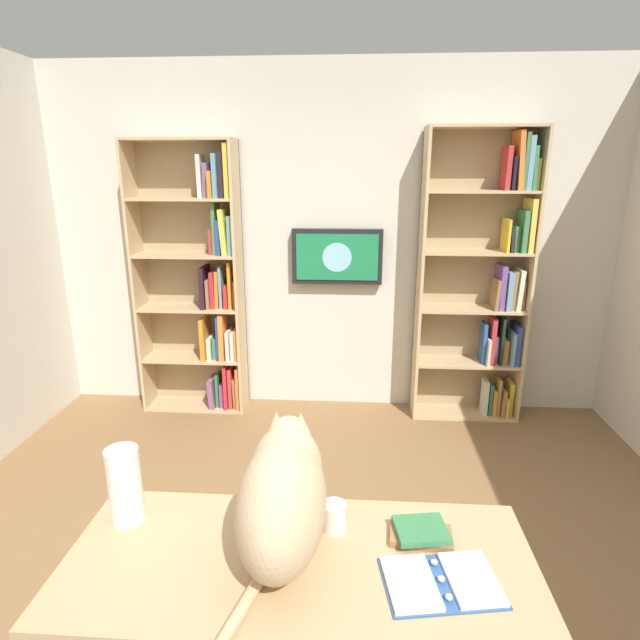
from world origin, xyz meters
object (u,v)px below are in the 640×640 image
bookshelf_left (487,280)px  paper_towel_roll (125,485)px  open_binder (441,582)px  wall_mounted_tv (337,257)px  desk (299,597)px  bookshelf_right (203,286)px  desk_book_stack (421,533)px  coffee_mug (334,516)px  cat (284,492)px

bookshelf_left → paper_towel_roll: size_ratio=8.25×
bookshelf_left → open_binder: bearing=74.5°
wall_mounted_tv → desk: (0.02, 2.71, -0.61)m
desk → paper_towel_roll: size_ratio=5.41×
bookshelf_left → bookshelf_right: (2.19, 0.00, -0.07)m
wall_mounted_tv → bookshelf_left: bearing=175.7°
open_binder → paper_towel_roll: size_ratio=1.35×
desk_book_stack → bookshelf_left: bearing=-107.4°
desk → coffee_mug: (-0.10, -0.17, 0.17)m
bookshelf_left → desk_book_stack: size_ratio=10.70×
bookshelf_right → desk: bookshelf_right is taller
wall_mounted_tv → desk_book_stack: 2.64m
bookshelf_right → paper_towel_roll: (-0.43, 2.46, -0.13)m
wall_mounted_tv → cat: (0.07, 2.64, -0.29)m
desk → wall_mounted_tv: bearing=-90.5°
open_binder → desk: bearing=-6.6°
bookshelf_right → desk_book_stack: bearing=119.6°
bookshelf_left → coffee_mug: (1.06, 2.46, -0.29)m
wall_mounted_tv → desk: 2.78m
desk → cat: 0.34m
wall_mounted_tv → coffee_mug: bearing=91.8°
bookshelf_right → desk_book_stack: (-1.41, 2.49, -0.24)m
desk → coffee_mug: coffee_mug is taller
bookshelf_right → coffee_mug: bookshelf_right is taller
bookshelf_right → desk: size_ratio=1.47×
bookshelf_left → cat: 2.83m
bookshelf_left → wall_mounted_tv: size_ratio=3.14×
desk → desk_book_stack: bearing=-160.3°
desk → coffee_mug: bearing=-120.9°
wall_mounted_tv → cat: 2.66m
bookshelf_right → bookshelf_left: bearing=-180.0°
bookshelf_right → cat: size_ratio=3.26×
bookshelf_right → paper_towel_roll: size_ratio=7.97×
bookshelf_left → bookshelf_right: bookshelf_left is taller
paper_towel_roll → coffee_mug: (-0.70, 0.00, -0.09)m
bookshelf_right → cat: bearing=111.0°
wall_mounted_tv → coffee_mug: (-0.08, 2.54, -0.44)m
open_binder → bookshelf_left: bearing=-105.5°
cat → open_binder: (-0.47, 0.12, -0.19)m
open_binder → desk_book_stack: size_ratio=1.75×
cat → paper_towel_roll: size_ratio=2.44×
bookshelf_right → wall_mounted_tv: size_ratio=3.03×
paper_towel_roll → cat: bearing=169.8°
bookshelf_left → coffee_mug: bookshelf_left is taller
desk → paper_towel_roll: (0.60, -0.17, 0.26)m
cat → desk_book_stack: (-0.43, -0.07, -0.18)m
desk → cat: bearing=-54.6°
desk → open_binder: bearing=173.4°
open_binder → wall_mounted_tv: bearing=-81.8°
desk → cat: size_ratio=2.22×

